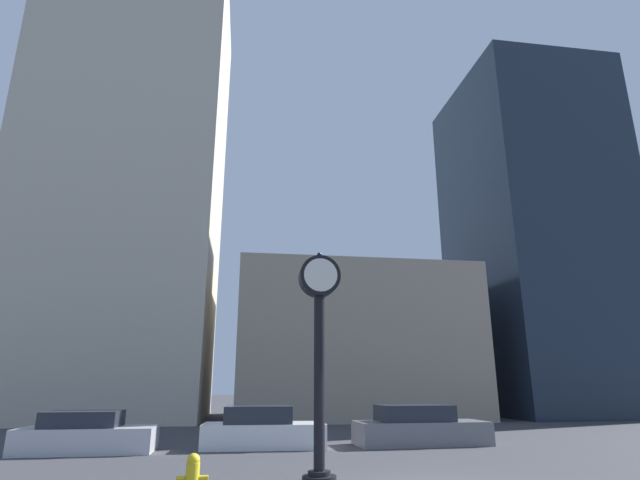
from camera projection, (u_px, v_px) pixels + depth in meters
The scene contains 8 objects.
building_tall_tower at pixel (131, 183), 35.29m from camera, with size 12.18×12.00×31.66m.
building_storefront_row at pixel (348, 345), 34.42m from camera, with size 15.12×12.00×9.50m.
building_glass_modern at pixel (533, 238), 38.87m from camera, with size 10.22×12.00×26.13m.
street_clock at pixel (319, 329), 12.23m from camera, with size 1.02×0.79×5.36m.
car_silver at pixel (87, 435), 16.08m from camera, with size 4.20×1.88×1.28m.
car_white at pixel (263, 430), 17.37m from camera, with size 4.28×2.03×1.39m.
car_grey at pixel (419, 428), 18.16m from camera, with size 4.86×2.08×1.39m.
fire_hydrant_near at pixel (193, 475), 9.79m from camera, with size 0.61×0.27×0.80m.
Camera 1 is at (-3.88, -10.39, 2.11)m, focal length 28.00 mm.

